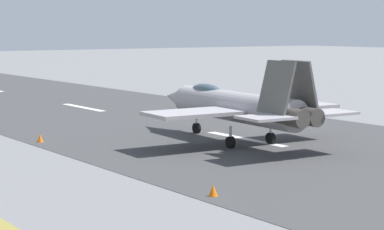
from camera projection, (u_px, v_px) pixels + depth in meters
ground_plane at (253, 141)px, 49.03m from camera, size 400.00×400.00×0.00m
runway_strip at (253, 141)px, 49.01m from camera, size 240.00×26.00×0.02m
fighter_jet at (234, 105)px, 48.10m from camera, size 17.23×13.80×5.67m
crew_person at (208, 104)px, 64.92m from camera, size 0.33×0.70×1.57m
marker_cone_near at (213, 190)px, 32.70m from camera, size 0.44×0.44×0.55m
marker_cone_mid at (40, 138)px, 48.24m from camera, size 0.44×0.44×0.55m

